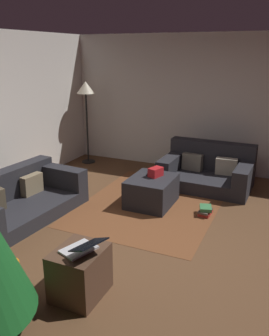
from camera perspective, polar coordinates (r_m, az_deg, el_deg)
ground_plane at (r=4.49m, az=5.23°, el=-12.29°), size 6.40×6.40×0.00m
corner_partition at (r=6.99m, az=14.18°, el=9.66°), size 0.12×6.40×2.60m
couch_left at (r=5.39m, az=-18.32°, el=-4.87°), size 1.95×1.10×0.63m
couch_right at (r=6.39m, az=11.63°, el=-0.42°), size 1.01×1.54×0.74m
ottoman at (r=5.52m, az=2.75°, el=-3.70°), size 0.79×0.65×0.43m
gift_box at (r=5.49m, az=3.40°, el=-0.65°), size 0.25×0.20×0.14m
tv_remote at (r=5.57m, az=2.78°, el=-0.99°), size 0.13×0.16×0.02m
side_table at (r=3.62m, az=-8.70°, el=-16.18°), size 0.52×0.44×0.49m
laptop at (r=3.42m, az=-8.32°, el=-12.47°), size 0.42×0.45×0.17m
book_stack at (r=5.32m, az=11.25°, el=-6.71°), size 0.28×0.22×0.13m
corner_lamp at (r=7.44m, az=-7.80°, el=11.65°), size 0.36×0.36×1.70m
area_rug at (r=5.60m, az=2.72°, el=-5.73°), size 2.60×2.00×0.01m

